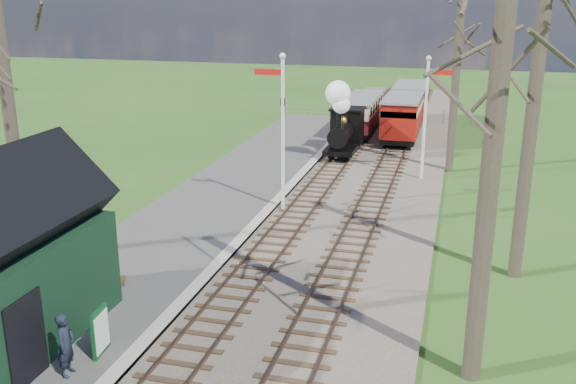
% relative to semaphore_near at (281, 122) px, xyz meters
% --- Properties ---
extents(distant_hills, '(114.40, 48.00, 22.02)m').
position_rel_semaphore_near_xyz_m(distant_hills, '(2.17, 48.38, -19.83)').
color(distant_hills, '#385B23').
rests_on(distant_hills, ground).
extents(ballast_bed, '(8.00, 60.00, 0.10)m').
position_rel_semaphore_near_xyz_m(ballast_bed, '(2.07, 6.00, -3.57)').
color(ballast_bed, brown).
rests_on(ballast_bed, ground).
extents(track_near, '(1.60, 60.00, 0.15)m').
position_rel_semaphore_near_xyz_m(track_near, '(0.77, 6.00, -3.52)').
color(track_near, brown).
rests_on(track_near, ground).
extents(track_far, '(1.60, 60.00, 0.15)m').
position_rel_semaphore_near_xyz_m(track_far, '(3.37, 6.00, -3.52)').
color(track_far, brown).
rests_on(track_far, ground).
extents(platform, '(5.00, 44.00, 0.20)m').
position_rel_semaphore_near_xyz_m(platform, '(-2.73, -2.00, -3.52)').
color(platform, '#474442').
rests_on(platform, ground).
extents(coping_strip, '(0.40, 44.00, 0.21)m').
position_rel_semaphore_near_xyz_m(coping_strip, '(-0.43, -2.00, -3.52)').
color(coping_strip, '#B2AD9E').
rests_on(coping_strip, ground).
extents(semaphore_near, '(1.22, 0.24, 6.22)m').
position_rel_semaphore_near_xyz_m(semaphore_near, '(0.00, 0.00, 0.00)').
color(semaphore_near, silver).
rests_on(semaphore_near, ground).
extents(semaphore_far, '(1.22, 0.24, 5.72)m').
position_rel_semaphore_near_xyz_m(semaphore_far, '(5.14, 6.00, -0.27)').
color(semaphore_far, silver).
rests_on(semaphore_far, ground).
extents(bare_trees, '(15.51, 22.39, 12.00)m').
position_rel_semaphore_near_xyz_m(bare_trees, '(2.10, -5.90, 1.59)').
color(bare_trees, '#382D23').
rests_on(bare_trees, ground).
extents(fence_line, '(12.60, 0.08, 1.00)m').
position_rel_semaphore_near_xyz_m(fence_line, '(1.07, 20.00, -3.07)').
color(fence_line, slate).
rests_on(fence_line, ground).
extents(locomotive, '(1.61, 3.77, 4.03)m').
position_rel_semaphore_near_xyz_m(locomotive, '(0.76, 9.28, -1.74)').
color(locomotive, black).
rests_on(locomotive, ground).
extents(coach, '(1.88, 6.45, 1.98)m').
position_rel_semaphore_near_xyz_m(coach, '(0.77, 15.34, -2.24)').
color(coach, black).
rests_on(coach, ground).
extents(red_carriage_a, '(2.06, 5.10, 2.17)m').
position_rel_semaphore_near_xyz_m(red_carriage_a, '(3.37, 13.73, -2.13)').
color(red_carriage_a, black).
rests_on(red_carriage_a, ground).
extents(red_carriage_b, '(2.06, 5.10, 2.17)m').
position_rel_semaphore_near_xyz_m(red_carriage_b, '(3.37, 19.23, -2.13)').
color(red_carriage_b, black).
rests_on(red_carriage_b, ground).
extents(sign_board, '(0.17, 0.78, 1.13)m').
position_rel_semaphore_near_xyz_m(sign_board, '(-1.13, -11.57, -2.86)').
color(sign_board, '#0D411E').
rests_on(sign_board, platform).
extents(bench, '(0.78, 1.56, 0.85)m').
position_rel_semaphore_near_xyz_m(bench, '(-2.56, -8.84, -3.02)').
color(bench, '#4B361B').
rests_on(bench, platform).
extents(person, '(0.42, 0.58, 1.47)m').
position_rel_semaphore_near_xyz_m(person, '(-1.38, -12.55, -2.69)').
color(person, black).
rests_on(person, platform).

